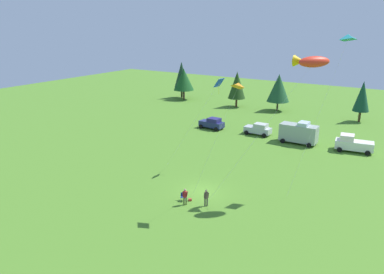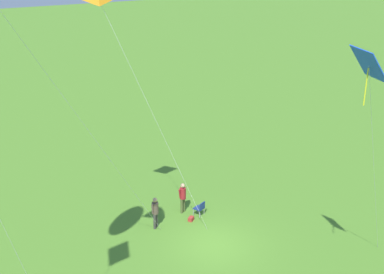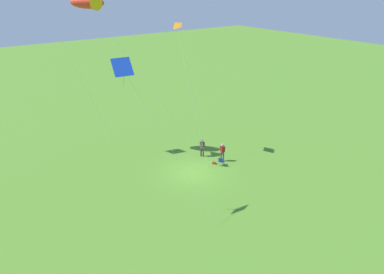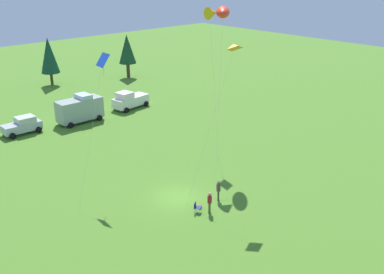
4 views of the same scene
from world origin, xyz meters
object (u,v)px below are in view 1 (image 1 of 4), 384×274
object	(u,v)px
car_silver_compact	(258,129)
kite_large_fish	(310,62)
kite_delta_orange	(239,85)
kite_diamond_blue	(218,85)
person_kite_flyer	(206,197)
car_navy_hatch	(212,123)
folding_chair	(183,196)
kite_delta_teal	(347,37)
person_spectator	(185,195)
truck_white_pickup	(353,144)
backpack_on_grass	(190,200)
van_motorhome_grey	(299,133)

from	to	relation	value
car_silver_compact	kite_large_fish	world-z (taller)	kite_large_fish
kite_large_fish	kite_delta_orange	world-z (taller)	kite_large_fish
kite_diamond_blue	person_kite_flyer	bearing A→B (deg)	-66.80
kite_diamond_blue	car_navy_hatch	bearing A→B (deg)	121.12
folding_chair	kite_delta_teal	distance (m)	22.45
person_spectator	kite_large_fish	size ratio (longest dim) A/B	0.12
person_spectator	truck_white_pickup	distance (m)	28.24
person_spectator	backpack_on_grass	bearing A→B (deg)	148.71
person_kite_flyer	truck_white_pickup	distance (m)	26.73
person_kite_flyer	kite_delta_teal	size ratio (longest dim) A/B	0.11
person_kite_flyer	kite_delta_teal	xyz separation A→B (m)	(9.29, 10.96, 14.91)
car_navy_hatch	car_silver_compact	world-z (taller)	same
car_silver_compact	van_motorhome_grey	bearing A→B (deg)	-7.42
kite_diamond_blue	kite_delta_orange	distance (m)	10.78
person_kite_flyer	truck_white_pickup	bearing A→B (deg)	114.52
backpack_on_grass	kite_large_fish	size ratio (longest dim) A/B	0.02
car_navy_hatch	truck_white_pickup	world-z (taller)	truck_white_pickup
person_spectator	kite_delta_orange	world-z (taller)	kite_delta_orange
backpack_on_grass	van_motorhome_grey	xyz separation A→B (m)	(3.46, 24.59, 1.53)
car_silver_compact	kite_delta_orange	distance (m)	27.93
backpack_on_grass	van_motorhome_grey	world-z (taller)	van_motorhome_grey
kite_delta_orange	person_kite_flyer	bearing A→B (deg)	-154.65
person_spectator	car_navy_hatch	xyz separation A→B (m)	(-11.41, 25.69, -0.07)
van_motorhome_grey	backpack_on_grass	bearing A→B (deg)	-98.02
car_navy_hatch	kite_delta_orange	world-z (taller)	kite_delta_orange
folding_chair	kite_large_fish	world-z (taller)	kite_large_fish
folding_chair	kite_diamond_blue	bearing A→B (deg)	158.17
truck_white_pickup	person_kite_flyer	bearing A→B (deg)	62.01
folding_chair	backpack_on_grass	distance (m)	0.81
folding_chair	backpack_on_grass	size ratio (longest dim) A/B	2.56
backpack_on_grass	kite_delta_teal	size ratio (longest dim) A/B	0.02
van_motorhome_grey	truck_white_pickup	distance (m)	7.58
person_spectator	kite_delta_orange	size ratio (longest dim) A/B	0.14
person_kite_flyer	backpack_on_grass	bearing A→B (deg)	-138.85
van_motorhome_grey	kite_diamond_blue	size ratio (longest dim) A/B	0.49
car_navy_hatch	kite_delta_teal	size ratio (longest dim) A/B	0.26
kite_large_fish	kite_delta_teal	bearing A→B (deg)	60.21
backpack_on_grass	kite_large_fish	xyz separation A→B (m)	(8.96, 6.88, 13.71)
kite_delta_orange	kite_diamond_blue	bearing A→B (deg)	128.13
backpack_on_grass	kite_large_fish	world-z (taller)	kite_large_fish
car_silver_compact	kite_diamond_blue	size ratio (longest dim) A/B	0.38
person_spectator	van_motorhome_grey	size ratio (longest dim) A/B	0.32
person_kite_flyer	kite_delta_orange	bearing A→B (deg)	69.69
folding_chair	van_motorhome_grey	distance (m)	25.25
person_spectator	person_kite_flyer	bearing A→B (deg)	80.71
kite_large_fish	car_navy_hatch	bearing A→B (deg)	138.75
person_spectator	car_silver_compact	distance (m)	26.74
backpack_on_grass	kite_delta_teal	xyz separation A→B (m)	(11.24, 10.85, 15.82)
folding_chair	kite_large_fish	distance (m)	17.93
kite_large_fish	truck_white_pickup	bearing A→B (deg)	83.57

